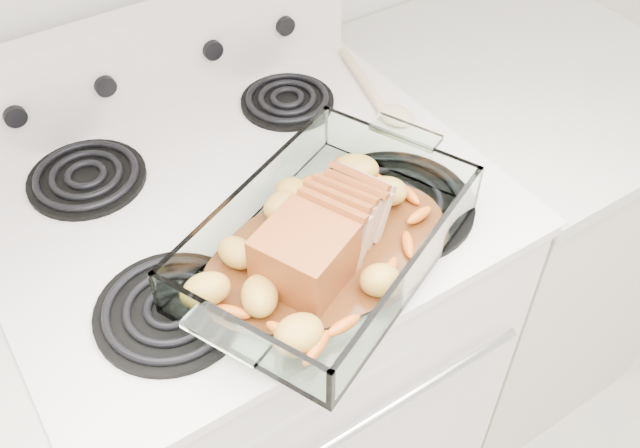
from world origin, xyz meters
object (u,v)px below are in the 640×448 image
electric_range (256,353)px  counter_right (496,230)px  pork_roast (314,237)px  baking_dish (328,246)px

electric_range → counter_right: (0.66, -0.00, -0.02)m
counter_right → pork_roast: pork_roast is taller
baking_dish → electric_range: bearing=77.7°
electric_range → counter_right: bearing=-0.1°
baking_dish → pork_roast: size_ratio=1.82×
electric_range → counter_right: electric_range is taller
baking_dish → counter_right: bearing=-6.6°
electric_range → counter_right: 0.67m
electric_range → baking_dish: electric_range is taller
baking_dish → pork_roast: 0.04m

